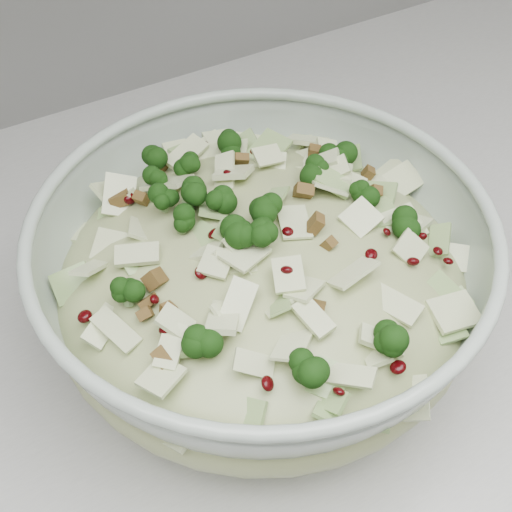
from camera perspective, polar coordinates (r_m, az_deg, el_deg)
The scene contains 2 objects.
mixing_bowl at distance 0.51m, azimuth 0.48°, elevation -2.14°, with size 0.33×0.33×0.13m.
salad at distance 0.49m, azimuth 0.49°, elevation -0.56°, with size 0.39×0.39×0.13m.
Camera 1 is at (0.42, 1.31, 1.35)m, focal length 50.00 mm.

